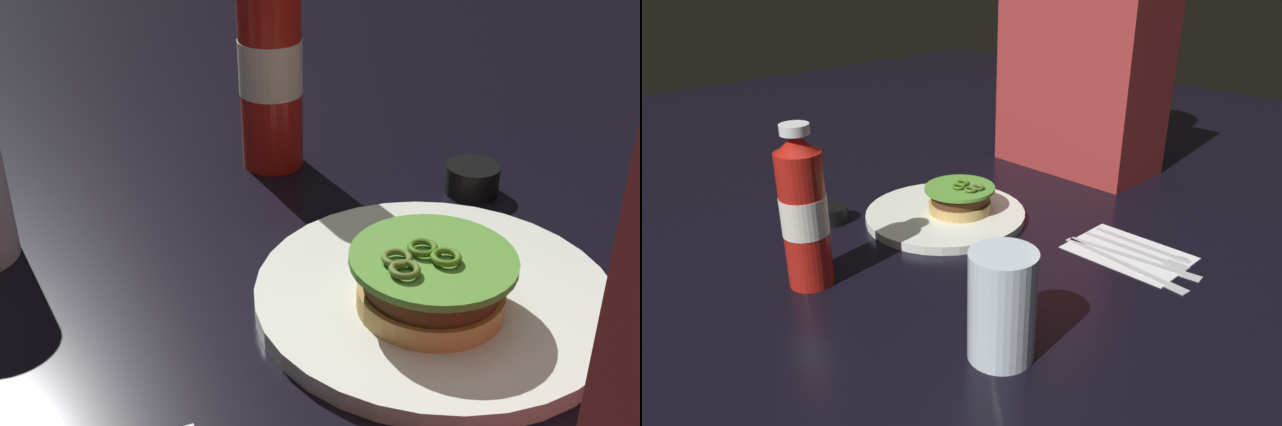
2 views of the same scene
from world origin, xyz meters
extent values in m
plane|color=black|center=(0.00, 0.00, 0.00)|extent=(3.00, 3.00, 0.00)
cylinder|color=white|center=(-0.07, 0.10, 0.01)|extent=(0.29, 0.29, 0.02)
cylinder|color=tan|center=(-0.06, 0.12, 0.02)|extent=(0.11, 0.11, 0.02)
cylinder|color=#512D19|center=(-0.06, 0.12, 0.04)|extent=(0.10, 0.10, 0.02)
cylinder|color=red|center=(-0.06, 0.12, 0.05)|extent=(0.09, 0.09, 0.01)
cylinder|color=#559834|center=(-0.06, 0.12, 0.06)|extent=(0.13, 0.13, 0.01)
torus|color=#43711A|center=(-0.05, 0.11, 0.07)|extent=(0.02, 0.02, 0.01)
torus|color=#526C27|center=(-0.03, 0.13, 0.07)|extent=(0.02, 0.02, 0.01)
torus|color=#4A7B1C|center=(-0.06, 0.13, 0.07)|extent=(0.02, 0.02, 0.01)
torus|color=#546F28|center=(-0.03, 0.11, 0.07)|extent=(0.02, 0.02, 0.01)
cylinder|color=#B31B13|center=(-0.05, -0.19, 0.10)|extent=(0.06, 0.06, 0.20)
cylinder|color=white|center=(-0.05, -0.19, 0.11)|extent=(0.07, 0.07, 0.06)
cylinder|color=black|center=(-0.20, -0.05, 0.01)|extent=(0.05, 0.05, 0.03)
camera|label=1|loc=(0.22, 0.55, 0.38)|focal=46.09mm
camera|label=2|loc=(0.64, -0.56, 0.44)|focal=33.21mm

